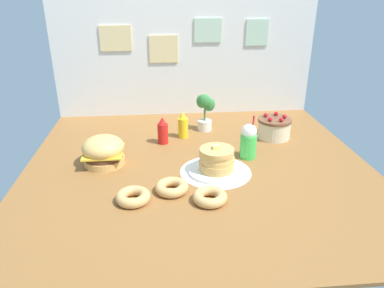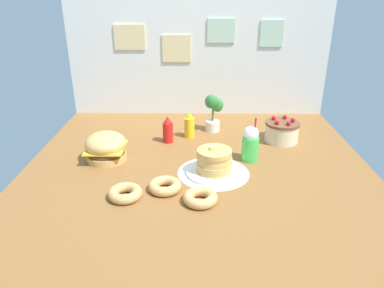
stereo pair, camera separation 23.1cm
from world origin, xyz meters
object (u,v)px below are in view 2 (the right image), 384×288
at_px(ketchup_bottle, 168,130).
at_px(cream_soda_cup, 250,144).
at_px(mustard_bottle, 189,125).
at_px(donut_pink_glaze, 125,193).
at_px(pancake_stack, 214,163).
at_px(layer_cake, 282,131).
at_px(burger, 106,147).
at_px(donut_chocolate, 165,186).
at_px(donut_vanilla, 200,197).
at_px(potted_plant, 213,111).

height_order(ketchup_bottle, cream_soda_cup, cream_soda_cup).
xyz_separation_m(mustard_bottle, cream_soda_cup, (0.41, -0.39, 0.02)).
xyz_separation_m(cream_soda_cup, donut_pink_glaze, (-0.74, -0.48, -0.09)).
height_order(pancake_stack, layer_cake, layer_cake).
xyz_separation_m(burger, donut_chocolate, (0.42, -0.39, -0.06)).
relative_size(cream_soda_cup, donut_chocolate, 1.61).
relative_size(donut_vanilla, potted_plant, 0.61).
bearing_deg(potted_plant, layer_cake, -22.07).
bearing_deg(donut_pink_glaze, layer_cake, 38.17).
relative_size(burger, donut_vanilla, 1.43).
distance_m(mustard_bottle, potted_plant, 0.24).
height_order(mustard_bottle, cream_soda_cup, cream_soda_cup).
xyz_separation_m(layer_cake, mustard_bottle, (-0.68, 0.07, 0.02)).
xyz_separation_m(ketchup_bottle, donut_pink_glaze, (-0.18, -0.77, -0.06)).
relative_size(burger, ketchup_bottle, 1.33).
relative_size(ketchup_bottle, donut_chocolate, 1.08).
bearing_deg(mustard_bottle, donut_pink_glaze, -110.94).
height_order(cream_soda_cup, donut_vanilla, cream_soda_cup).
bearing_deg(cream_soda_cup, donut_chocolate, -143.11).
height_order(burger, pancake_stack, burger).
xyz_separation_m(ketchup_bottle, potted_plant, (0.34, 0.23, 0.07)).
height_order(burger, donut_chocolate, burger).
bearing_deg(mustard_bottle, potted_plant, 35.89).
relative_size(layer_cake, potted_plant, 0.82).
relative_size(layer_cake, ketchup_bottle, 1.25).
relative_size(donut_chocolate, donut_vanilla, 1.00).
xyz_separation_m(ketchup_bottle, donut_vanilla, (0.23, -0.81, -0.06)).
xyz_separation_m(donut_pink_glaze, potted_plant, (0.51, 1.00, 0.13)).
relative_size(burger, layer_cake, 1.06).
relative_size(layer_cake, donut_pink_glaze, 1.34).
xyz_separation_m(pancake_stack, ketchup_bottle, (-0.32, 0.48, 0.02)).
relative_size(donut_pink_glaze, donut_vanilla, 1.00).
bearing_deg(burger, cream_soda_cup, 0.44).
distance_m(burger, donut_chocolate, 0.57).
bearing_deg(potted_plant, donut_chocolate, -108.29).
xyz_separation_m(ketchup_bottle, mustard_bottle, (0.16, 0.10, 0.00)).
distance_m(mustard_bottle, donut_chocolate, 0.80).
bearing_deg(ketchup_bottle, burger, -141.97).
distance_m(pancake_stack, donut_vanilla, 0.34).
bearing_deg(donut_pink_glaze, burger, 114.01).
bearing_deg(potted_plant, donut_pink_glaze, -117.22).
bearing_deg(donut_chocolate, pancake_stack, 36.08).
bearing_deg(donut_chocolate, donut_pink_glaze, -159.31).
height_order(donut_vanilla, potted_plant, potted_plant).
bearing_deg(donut_chocolate, potted_plant, 71.71).
bearing_deg(pancake_stack, mustard_bottle, 105.62).
bearing_deg(layer_cake, pancake_stack, -135.50).
distance_m(burger, potted_plant, 0.90).
bearing_deg(ketchup_bottle, potted_plant, 34.28).
distance_m(pancake_stack, ketchup_bottle, 0.58).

